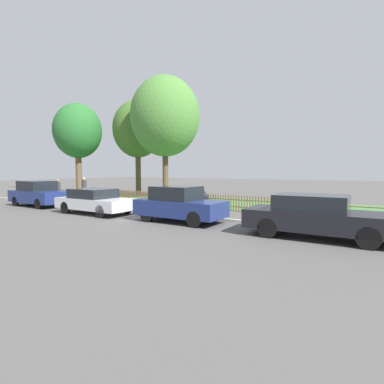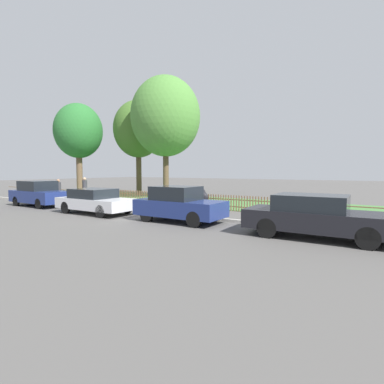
{
  "view_description": "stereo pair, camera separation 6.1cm",
  "coord_description": "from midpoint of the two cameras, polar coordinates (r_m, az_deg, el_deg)",
  "views": [
    {
      "loc": [
        9.56,
        -11.33,
        2.17
      ],
      "look_at": [
        1.67,
        1.12,
        1.1
      ],
      "focal_mm": 28.0,
      "sensor_mm": 36.0,
      "label": 1
    },
    {
      "loc": [
        9.61,
        -11.29,
        2.17
      ],
      "look_at": [
        1.67,
        1.12,
        1.1
      ],
      "focal_mm": 28.0,
      "sensor_mm": 36.0,
      "label": 2
    }
  ],
  "objects": [
    {
      "name": "ground_plane",
      "position": [
        14.98,
        -7.62,
        -4.21
      ],
      "size": [
        120.0,
        120.0,
        0.0
      ],
      "primitive_type": "plane",
      "color": "#565451"
    },
    {
      "name": "kerb_stone",
      "position": [
        15.05,
        -7.38,
        -3.94
      ],
      "size": [
        40.74,
        0.2,
        0.12
      ],
      "primitive_type": "cube",
      "color": "#B2ADA3",
      "rests_on": "ground"
    },
    {
      "name": "grass_strip",
      "position": [
        20.45,
        4.45,
        -1.94
      ],
      "size": [
        40.74,
        6.85,
        0.01
      ],
      "primitive_type": "cube",
      "color": "#477F3D",
      "rests_on": "ground"
    },
    {
      "name": "park_fence",
      "position": [
        17.48,
        -0.83,
        -1.57
      ],
      "size": [
        40.74,
        0.05,
        0.85
      ],
      "color": "olive",
      "rests_on": "ground"
    },
    {
      "name": "parked_car_silver_hatchback",
      "position": [
        20.33,
        -27.02,
        -0.29
      ],
      "size": [
        4.05,
        1.76,
        1.53
      ],
      "rotation": [
        0.0,
        0.0,
        -0.01
      ],
      "color": "navy",
      "rests_on": "ground"
    },
    {
      "name": "parked_car_black_saloon",
      "position": [
        15.77,
        -17.81,
        -1.6
      ],
      "size": [
        4.23,
        1.82,
        1.25
      ],
      "rotation": [
        0.0,
        0.0,
        -0.01
      ],
      "color": "silver",
      "rests_on": "ground"
    },
    {
      "name": "parked_car_navy_estate",
      "position": [
        12.59,
        -2.39,
        -2.34
      ],
      "size": [
        3.8,
        1.68,
        1.5
      ],
      "rotation": [
        0.0,
        0.0,
        -0.0
      ],
      "color": "navy",
      "rests_on": "ground"
    },
    {
      "name": "parked_car_red_compact",
      "position": [
        10.38,
        22.71,
        -4.24
      ],
      "size": [
        4.55,
        1.86,
        1.39
      ],
      "rotation": [
        0.0,
        0.0,
        0.02
      ],
      "color": "black",
      "rests_on": "ground"
    },
    {
      "name": "covered_motorcycle",
      "position": [
        16.37,
        0.71,
        -0.93
      ],
      "size": [
        1.91,
        0.79,
        1.19
      ],
      "rotation": [
        0.0,
        0.0,
        0.03
      ],
      "color": "black",
      "rests_on": "ground"
    },
    {
      "name": "tree_nearest_kerb",
      "position": [
        28.04,
        -20.76,
        10.74
      ],
      "size": [
        4.06,
        4.06,
        7.89
      ],
      "color": "brown",
      "rests_on": "ground"
    },
    {
      "name": "tree_behind_motorcycle",
      "position": [
        26.91,
        -10.12,
        11.65
      ],
      "size": [
        4.29,
        4.29,
        8.21
      ],
      "color": "brown",
      "rests_on": "ground"
    },
    {
      "name": "tree_mid_park",
      "position": [
        23.46,
        -4.98,
        14.08
      ],
      "size": [
        5.26,
        5.26,
        9.26
      ],
      "color": "brown",
      "rests_on": "ground"
    },
    {
      "name": "pedestrian_near_fence",
      "position": [
        23.0,
        -19.68,
        0.85
      ],
      "size": [
        0.43,
        0.43,
        1.67
      ],
      "rotation": [
        0.0,
        0.0,
        5.08
      ],
      "color": "#7F6B51",
      "rests_on": "ground"
    },
    {
      "name": "pedestrian_by_lamp",
      "position": [
        21.85,
        -24.0,
        0.45
      ],
      "size": [
        0.39,
        0.39,
        1.59
      ],
      "rotation": [
        0.0,
        0.0,
        6.04
      ],
      "color": "slate",
      "rests_on": "ground"
    }
  ]
}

